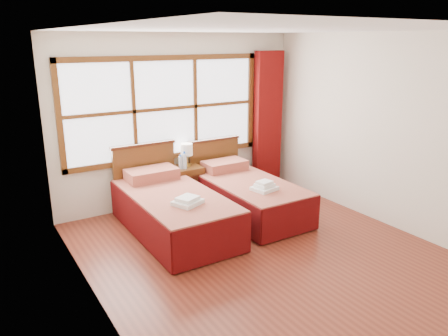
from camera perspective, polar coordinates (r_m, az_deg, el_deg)
floor at (r=5.41m, az=5.38°, el=-11.10°), size 4.50×4.50×0.00m
ceiling at (r=4.80m, az=6.24°, el=17.59°), size 4.50×4.50×0.00m
wall_back at (r=6.83m, az=-5.80°, el=6.28°), size 4.00×0.00×4.00m
wall_left at (r=4.09m, az=-17.11°, el=-1.31°), size 0.00×4.50×4.50m
wall_right at (r=6.34m, az=20.35°, el=4.55°), size 0.00×4.50×4.50m
window at (r=6.66m, az=-7.65°, el=7.70°), size 3.16×0.06×1.56m
curtain at (r=7.57m, az=5.71°, el=6.27°), size 0.50×0.16×2.30m
bed_left at (r=5.91m, az=-6.77°, el=-5.36°), size 1.06×2.08×1.03m
bed_right at (r=6.48m, az=2.97°, el=-3.45°), size 0.99×2.01×0.96m
nightstand at (r=6.84m, az=-4.93°, el=-2.30°), size 0.46×0.45×0.61m
towels_left at (r=5.39m, az=-4.78°, el=-4.32°), size 0.41×0.39×0.10m
towels_right at (r=6.00m, az=5.30°, el=-2.42°), size 0.36×0.32×0.13m
lamp at (r=6.72m, az=-4.90°, el=2.33°), size 0.18×0.18×0.35m
bottle_near at (r=6.61m, az=-5.69°, el=0.72°), size 0.06×0.06×0.22m
bottle_far at (r=6.62m, az=-5.18°, el=0.94°), size 0.07×0.07×0.27m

